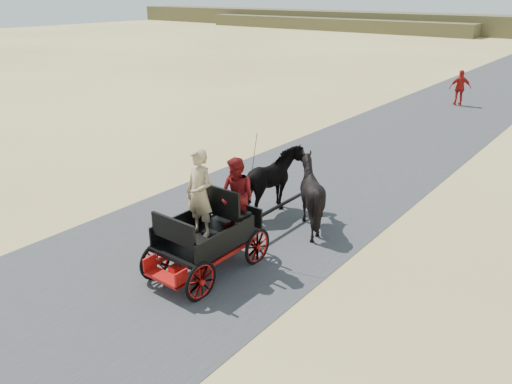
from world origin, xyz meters
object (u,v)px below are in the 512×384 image
Objects in this scene: carriage at (208,254)px; horse_right at (310,194)px; horse_left at (273,183)px; pedestrian at (460,88)px.

horse_right reaches higher than carriage.
pedestrian reaches higher than horse_left.
carriage is at bearing 61.79° from pedestrian.
horse_right reaches higher than horse_left.
pedestrian is at bearing -88.58° from horse_left.
horse_left is (-0.55, 3.00, 0.49)m from carriage.
horse_left reaches higher than carriage.
horse_right is at bearing 79.61° from carriage.
horse_right is at bearing 64.26° from pedestrian.
horse_right is at bearing -180.00° from horse_left.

